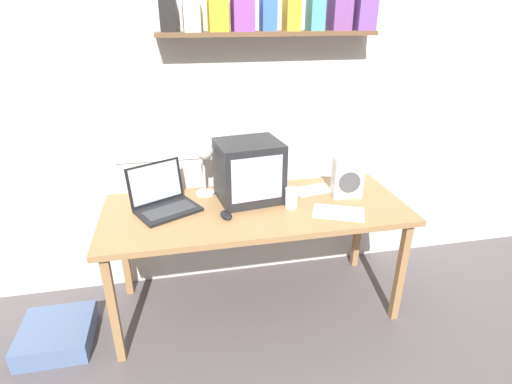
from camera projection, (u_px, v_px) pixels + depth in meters
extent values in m
plane|color=#5A5254|center=(256.00, 304.00, 2.70)|extent=(12.00, 12.00, 0.00)
cube|color=silver|center=(242.00, 98.00, 2.57)|extent=(5.60, 0.06, 2.60)
cube|color=white|center=(168.00, 126.00, 2.51)|extent=(0.70, 0.01, 0.45)
cube|color=brown|center=(268.00, 33.00, 2.32)|extent=(1.30, 0.18, 0.02)
cube|color=black|center=(168.00, 13.00, 2.20)|extent=(0.09, 0.12, 0.20)
cube|color=silver|center=(191.00, 10.00, 2.20)|extent=(0.09, 0.16, 0.23)
cube|color=gold|center=(218.00, 7.00, 2.23)|extent=(0.11, 0.13, 0.26)
cube|color=purple|center=(242.00, 11.00, 2.26)|extent=(0.12, 0.15, 0.21)
cube|color=#3563A7|center=(268.00, 15.00, 2.32)|extent=(0.08, 0.11, 0.18)
cube|color=gold|center=(292.00, 7.00, 2.31)|extent=(0.08, 0.13, 0.26)
cube|color=teal|center=(316.00, 7.00, 2.34)|extent=(0.08, 0.13, 0.26)
cube|color=#7C4389|center=(340.00, 7.00, 2.36)|extent=(0.11, 0.15, 0.26)
cube|color=#784897|center=(364.00, 7.00, 2.38)|extent=(0.11, 0.16, 0.25)
cube|color=#A27649|center=(256.00, 210.00, 2.41)|extent=(1.81, 0.73, 0.03)
cube|color=#A27649|center=(113.00, 310.00, 2.14)|extent=(0.04, 0.05, 0.70)
cube|color=#A27649|center=(400.00, 272.00, 2.44)|extent=(0.04, 0.05, 0.70)
cube|color=#A27649|center=(124.00, 250.00, 2.67)|extent=(0.04, 0.05, 0.70)
cube|color=#A27649|center=(358.00, 225.00, 2.98)|extent=(0.04, 0.05, 0.70)
cube|color=#232326|center=(249.00, 171.00, 2.44)|extent=(0.41, 0.37, 0.37)
cube|color=silver|center=(258.00, 179.00, 2.29)|extent=(0.31, 0.05, 0.27)
cube|color=black|center=(168.00, 210.00, 2.34)|extent=(0.42, 0.37, 0.02)
cube|color=#38383A|center=(169.00, 210.00, 2.32)|extent=(0.32, 0.25, 0.00)
cube|color=black|center=(155.00, 183.00, 2.39)|extent=(0.32, 0.19, 0.24)
cube|color=silver|center=(155.00, 183.00, 2.39)|extent=(0.29, 0.18, 0.22)
cylinder|color=silver|center=(205.00, 193.00, 2.57)|extent=(0.12, 0.12, 0.01)
cylinder|color=silver|center=(204.00, 170.00, 2.50)|extent=(0.02, 0.02, 0.30)
sphere|color=silver|center=(205.00, 151.00, 2.39)|extent=(0.10, 0.10, 0.10)
cylinder|color=white|center=(291.00, 198.00, 2.38)|extent=(0.08, 0.08, 0.12)
cylinder|color=#4CC656|center=(291.00, 200.00, 2.38)|extent=(0.07, 0.07, 0.09)
cube|color=white|center=(347.00, 177.00, 2.50)|extent=(0.19, 0.13, 0.25)
cylinder|color=#4C4C51|center=(350.00, 183.00, 2.45)|extent=(0.13, 0.02, 0.14)
ellipsoid|color=black|center=(226.00, 215.00, 2.27)|extent=(0.08, 0.12, 0.03)
cube|color=white|center=(313.00, 190.00, 2.63)|extent=(0.28, 0.19, 0.00)
cube|color=white|center=(338.00, 213.00, 2.33)|extent=(0.34, 0.29, 0.00)
cube|color=slate|center=(57.00, 334.00, 2.36)|extent=(0.40, 0.40, 0.13)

